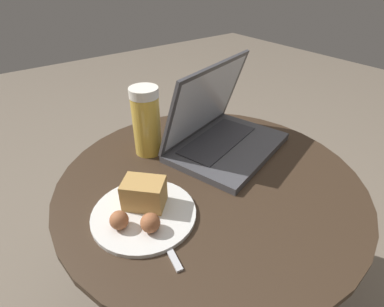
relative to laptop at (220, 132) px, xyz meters
The scene contains 6 objects.
ground_plane 0.58m from the laptop, 140.51° to the right, with size 6.00×6.00×0.00m, color #726656.
table 0.24m from the laptop, 140.51° to the right, with size 0.72×0.72×0.52m.
laptop is the anchor object (origin of this frame).
beer_glass 0.20m from the laptop, 149.55° to the left, with size 0.07×0.07×0.18m.
snack_plate 0.32m from the laptop, 161.00° to the right, with size 0.21×0.21×0.07m.
fork 0.33m from the laptop, 153.63° to the right, with size 0.06×0.20×0.00m.
Camera 1 is at (-0.38, -0.43, 0.96)m, focal length 28.00 mm.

